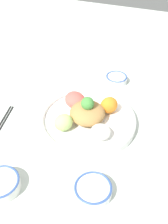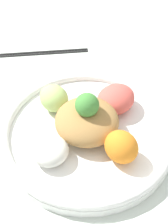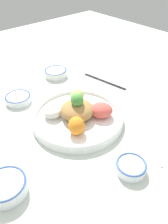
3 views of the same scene
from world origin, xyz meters
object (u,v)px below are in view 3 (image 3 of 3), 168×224
chopsticks_pair_near (104,81)px  serving_spoon_main (147,149)px  salad_platter (77,114)px  sauce_bowl_red (6,187)px  rice_bowl_blue (56,73)px  rice_bowl_plain (131,167)px  sauce_bowl_dark (18,98)px

chopsticks_pair_near → serving_spoon_main: 0.46m
salad_platter → serving_spoon_main: size_ratio=2.82×
sauce_bowl_red → salad_platter: bearing=107.0°
rice_bowl_blue → sauce_bowl_red: bearing=-47.8°
serving_spoon_main → rice_bowl_plain: bearing=-61.5°
sauce_bowl_red → chopsticks_pair_near: sauce_bowl_red is taller
sauce_bowl_red → rice_bowl_blue: sauce_bowl_red is taller
chopsticks_pair_near → serving_spoon_main: bearing=142.5°
chopsticks_pair_near → salad_platter: bearing=104.8°
sauce_bowl_red → sauce_bowl_dark: (-0.37, 0.24, -0.01)m
sauce_bowl_dark → chopsticks_pair_near: bearing=72.0°
sauce_bowl_red → rice_bowl_plain: sauce_bowl_red is taller
sauce_bowl_dark → rice_bowl_plain: 0.56m
sauce_bowl_dark → chopsticks_pair_near: size_ratio=0.45×
sauce_bowl_red → sauce_bowl_dark: 0.44m
salad_platter → serving_spoon_main: 0.29m
sauce_bowl_dark → serving_spoon_main: sauce_bowl_dark is taller
sauce_bowl_red → chopsticks_pair_near: bearing=110.6°
salad_platter → sauce_bowl_dark: size_ratio=3.26×
rice_bowl_blue → chopsticks_pair_near: size_ratio=0.47×
sauce_bowl_dark → serving_spoon_main: bearing=19.3°
sauce_bowl_red → serving_spoon_main: size_ratio=0.93×
salad_platter → rice_bowl_blue: (-0.34, 0.14, -0.01)m
salad_platter → rice_bowl_blue: size_ratio=3.14×
rice_bowl_blue → serving_spoon_main: (0.62, -0.07, -0.02)m
sauce_bowl_red → serving_spoon_main: bearing=68.4°
sauce_bowl_red → rice_bowl_plain: (0.18, 0.31, -0.01)m
sauce_bowl_dark → rice_bowl_plain: bearing=7.9°
salad_platter → sauce_bowl_dark: 0.29m
sauce_bowl_red → serving_spoon_main: sauce_bowl_red is taller
sauce_bowl_red → sauce_bowl_dark: size_ratio=1.07×
salad_platter → rice_bowl_blue: 0.37m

